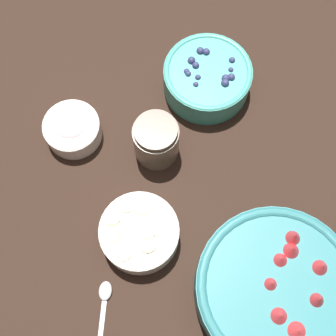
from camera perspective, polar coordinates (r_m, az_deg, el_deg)
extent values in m
plane|color=black|center=(0.85, 4.03, -3.64)|extent=(4.00, 4.00, 0.00)
cylinder|color=teal|center=(0.80, 12.78, -14.20)|extent=(0.26, 0.26, 0.07)
torus|color=teal|center=(0.77, 13.29, -13.96)|extent=(0.26, 0.26, 0.02)
cylinder|color=red|center=(0.78, 13.11, -14.04)|extent=(0.21, 0.21, 0.02)
cone|color=red|center=(0.75, 12.48, -13.62)|extent=(0.03, 0.03, 0.02)
cone|color=red|center=(0.76, 13.63, -10.80)|extent=(0.04, 0.04, 0.02)
cone|color=red|center=(0.75, 13.48, -17.12)|extent=(0.04, 0.04, 0.02)
cone|color=red|center=(0.77, 15.13, -8.11)|extent=(0.04, 0.04, 0.03)
cone|color=red|center=(0.77, 14.91, -9.62)|extent=(0.04, 0.04, 0.03)
cone|color=red|center=(0.76, 15.51, -18.58)|extent=(0.05, 0.05, 0.02)
cone|color=red|center=(0.77, 18.19, -11.39)|extent=(0.03, 0.03, 0.03)
cone|color=red|center=(0.76, 17.88, -15.03)|extent=(0.03, 0.03, 0.03)
cylinder|color=#47AD9E|center=(0.91, 4.76, 10.75)|extent=(0.17, 0.17, 0.06)
torus|color=#47AD9E|center=(0.89, 4.90, 11.62)|extent=(0.17, 0.17, 0.01)
cylinder|color=navy|center=(0.89, 4.85, 11.33)|extent=(0.13, 0.13, 0.02)
sphere|color=navy|center=(0.87, 3.67, 10.96)|extent=(0.01, 0.01, 0.01)
sphere|color=navy|center=(0.87, 3.41, 10.12)|extent=(0.01, 0.01, 0.01)
sphere|color=navy|center=(0.89, 3.40, 12.37)|extent=(0.01, 0.01, 0.01)
sphere|color=navy|center=(0.88, 7.72, 10.92)|extent=(0.01, 0.01, 0.01)
sphere|color=navy|center=(0.89, 2.88, 12.95)|extent=(0.01, 0.01, 0.01)
sphere|color=navy|center=(0.90, 7.80, 12.89)|extent=(0.01, 0.01, 0.01)
sphere|color=navy|center=(0.90, 4.68, 13.92)|extent=(0.01, 0.01, 0.01)
sphere|color=navy|center=(0.89, 7.67, 11.77)|extent=(0.01, 0.01, 0.01)
sphere|color=navy|center=(0.88, 2.47, 11.39)|extent=(0.01, 0.01, 0.01)
sphere|color=navy|center=(0.87, 6.98, 10.24)|extent=(0.02, 0.02, 0.02)
sphere|color=navy|center=(0.88, 2.29, 11.68)|extent=(0.01, 0.01, 0.01)
sphere|color=navy|center=(0.90, 3.95, 14.05)|extent=(0.01, 0.01, 0.01)
sphere|color=navy|center=(0.88, 7.04, 10.78)|extent=(0.02, 0.02, 0.02)
cylinder|color=white|center=(0.80, -3.46, -7.99)|extent=(0.13, 0.13, 0.05)
torus|color=white|center=(0.78, -3.56, -7.63)|extent=(0.13, 0.13, 0.01)
cylinder|color=beige|center=(0.79, -3.53, -7.75)|extent=(0.11, 0.11, 0.02)
cylinder|color=beige|center=(0.77, -2.45, -7.78)|extent=(0.03, 0.03, 0.01)
cylinder|color=beige|center=(0.77, -2.49, -9.28)|extent=(0.03, 0.03, 0.01)
cylinder|color=beige|center=(0.79, -3.23, -4.66)|extent=(0.03, 0.03, 0.00)
cylinder|color=beige|center=(0.78, -6.79, -6.06)|extent=(0.03, 0.03, 0.01)
cylinder|color=beige|center=(0.78, -6.77, -7.79)|extent=(0.03, 0.03, 0.00)
cylinder|color=beige|center=(0.77, -5.57, -10.12)|extent=(0.03, 0.03, 0.01)
cylinder|color=beige|center=(0.79, -5.01, -4.51)|extent=(0.03, 0.03, 0.00)
cylinder|color=white|center=(0.88, -11.52, 4.58)|extent=(0.10, 0.10, 0.04)
torus|color=white|center=(0.87, -11.76, 5.10)|extent=(0.10, 0.10, 0.01)
cylinder|color=white|center=(0.87, -11.68, 4.92)|extent=(0.08, 0.08, 0.01)
ellipsoid|color=white|center=(0.87, -11.76, 5.10)|extent=(0.06, 0.06, 0.02)
cylinder|color=brown|center=(0.83, -1.44, 3.26)|extent=(0.08, 0.08, 0.09)
cylinder|color=#3D2316|center=(0.84, -1.43, 3.09)|extent=(0.07, 0.07, 0.06)
cylinder|color=brown|center=(0.79, -1.53, 4.60)|extent=(0.08, 0.08, 0.01)
cube|color=silver|center=(0.82, -8.21, -19.31)|extent=(0.10, 0.06, 0.01)
ellipsoid|color=silver|center=(0.82, -7.65, -14.63)|extent=(0.04, 0.03, 0.01)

